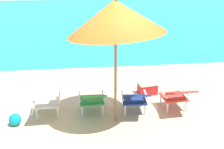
{
  "coord_description": "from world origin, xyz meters",
  "views": [
    {
      "loc": [
        -0.73,
        -5.51,
        3.15
      ],
      "look_at": [
        0.0,
        0.64,
        0.75
      ],
      "focal_mm": 46.92,
      "sensor_mm": 36.0,
      "label": 1
    }
  ],
  "objects_px": {
    "lounge_chair_far_left": "(47,101)",
    "lounge_chair_near_right": "(135,98)",
    "swim_buoy": "(87,37)",
    "beach_umbrella_center": "(116,17)",
    "cooler_box": "(147,88)",
    "lounge_chair_near_left": "(92,99)",
    "beach_ball": "(15,120)",
    "lounge_chair_far_right": "(177,95)"
  },
  "relations": [
    {
      "from": "swim_buoy",
      "to": "cooler_box",
      "type": "height_order",
      "value": "cooler_box"
    },
    {
      "from": "swim_buoy",
      "to": "lounge_chair_near_right",
      "type": "relative_size",
      "value": 1.77
    },
    {
      "from": "swim_buoy",
      "to": "lounge_chair_far_right",
      "type": "bearing_deg",
      "value": -75.9
    },
    {
      "from": "swim_buoy",
      "to": "cooler_box",
      "type": "relative_size",
      "value": 3.08
    },
    {
      "from": "beach_umbrella_center",
      "to": "beach_ball",
      "type": "bearing_deg",
      "value": 178.07
    },
    {
      "from": "lounge_chair_near_right",
      "to": "lounge_chair_near_left",
      "type": "bearing_deg",
      "value": 174.9
    },
    {
      "from": "cooler_box",
      "to": "beach_umbrella_center",
      "type": "bearing_deg",
      "value": -128.25
    },
    {
      "from": "cooler_box",
      "to": "swim_buoy",
      "type": "bearing_deg",
      "value": 102.53
    },
    {
      "from": "lounge_chair_near_right",
      "to": "beach_ball",
      "type": "relative_size",
      "value": 3.58
    },
    {
      "from": "lounge_chair_near_right",
      "to": "beach_ball",
      "type": "distance_m",
      "value": 2.54
    },
    {
      "from": "cooler_box",
      "to": "lounge_chair_near_right",
      "type": "bearing_deg",
      "value": -116.63
    },
    {
      "from": "swim_buoy",
      "to": "lounge_chair_far_right",
      "type": "xyz_separation_m",
      "value": [
        1.7,
        -6.78,
        0.31
      ]
    },
    {
      "from": "swim_buoy",
      "to": "lounge_chair_near_right",
      "type": "distance_m",
      "value": 6.87
    },
    {
      "from": "swim_buoy",
      "to": "lounge_chair_far_left",
      "type": "relative_size",
      "value": 1.8
    },
    {
      "from": "lounge_chair_near_left",
      "to": "cooler_box",
      "type": "xyz_separation_m",
      "value": [
        1.45,
        0.96,
        -0.24
      ]
    },
    {
      "from": "lounge_chair_near_left",
      "to": "lounge_chair_far_right",
      "type": "distance_m",
      "value": 1.87
    },
    {
      "from": "lounge_chair_far_left",
      "to": "lounge_chair_near_left",
      "type": "distance_m",
      "value": 0.96
    },
    {
      "from": "lounge_chair_far_left",
      "to": "cooler_box",
      "type": "relative_size",
      "value": 1.71
    },
    {
      "from": "beach_umbrella_center",
      "to": "beach_ball",
      "type": "xyz_separation_m",
      "value": [
        -2.06,
        0.07,
        -2.06
      ]
    },
    {
      "from": "swim_buoy",
      "to": "lounge_chair_far_left",
      "type": "xyz_separation_m",
      "value": [
        -1.13,
        -6.74,
        0.31
      ]
    },
    {
      "from": "lounge_chair_near_right",
      "to": "lounge_chair_far_left",
      "type": "bearing_deg",
      "value": 177.65
    },
    {
      "from": "lounge_chair_near_right",
      "to": "beach_umbrella_center",
      "type": "distance_m",
      "value": 1.85
    },
    {
      "from": "swim_buoy",
      "to": "beach_umbrella_center",
      "type": "bearing_deg",
      "value": -87.55
    },
    {
      "from": "lounge_chair_near_left",
      "to": "cooler_box",
      "type": "bearing_deg",
      "value": 33.69
    },
    {
      "from": "beach_umbrella_center",
      "to": "beach_ball",
      "type": "height_order",
      "value": "beach_umbrella_center"
    },
    {
      "from": "beach_ball",
      "to": "lounge_chair_near_right",
      "type": "bearing_deg",
      "value": 2.97
    },
    {
      "from": "lounge_chair_near_left",
      "to": "lounge_chair_near_right",
      "type": "distance_m",
      "value": 0.93
    },
    {
      "from": "lounge_chair_near_left",
      "to": "lounge_chair_far_right",
      "type": "height_order",
      "value": "same"
    },
    {
      "from": "lounge_chair_far_left",
      "to": "lounge_chair_near_right",
      "type": "xyz_separation_m",
      "value": [
        1.88,
        -0.08,
        0.0
      ]
    },
    {
      "from": "beach_umbrella_center",
      "to": "cooler_box",
      "type": "height_order",
      "value": "beach_umbrella_center"
    },
    {
      "from": "lounge_chair_near_left",
      "to": "beach_ball",
      "type": "bearing_deg",
      "value": -172.41
    },
    {
      "from": "lounge_chair_near_right",
      "to": "lounge_chair_far_right",
      "type": "bearing_deg",
      "value": 2.62
    },
    {
      "from": "lounge_chair_near_right",
      "to": "beach_ball",
      "type": "xyz_separation_m",
      "value": [
        -2.52,
        -0.13,
        -0.28
      ]
    },
    {
      "from": "swim_buoy",
      "to": "cooler_box",
      "type": "xyz_separation_m",
      "value": [
        1.28,
        -5.77,
        0.06
      ]
    },
    {
      "from": "beach_ball",
      "to": "lounge_chair_far_left",
      "type": "bearing_deg",
      "value": 18.06
    },
    {
      "from": "lounge_chair_near_right",
      "to": "beach_ball",
      "type": "bearing_deg",
      "value": -177.03
    },
    {
      "from": "cooler_box",
      "to": "lounge_chair_far_left",
      "type": "bearing_deg",
      "value": -158.07
    },
    {
      "from": "lounge_chair_far_right",
      "to": "beach_umbrella_center",
      "type": "height_order",
      "value": "beach_umbrella_center"
    },
    {
      "from": "swim_buoy",
      "to": "beach_umbrella_center",
      "type": "height_order",
      "value": "beach_umbrella_center"
    },
    {
      "from": "lounge_chair_far_right",
      "to": "beach_umbrella_center",
      "type": "xyz_separation_m",
      "value": [
        -1.4,
        -0.24,
        1.78
      ]
    },
    {
      "from": "lounge_chair_near_right",
      "to": "lounge_chair_far_right",
      "type": "height_order",
      "value": "same"
    },
    {
      "from": "lounge_chair_far_left",
      "to": "beach_umbrella_center",
      "type": "relative_size",
      "value": 0.33
    }
  ]
}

